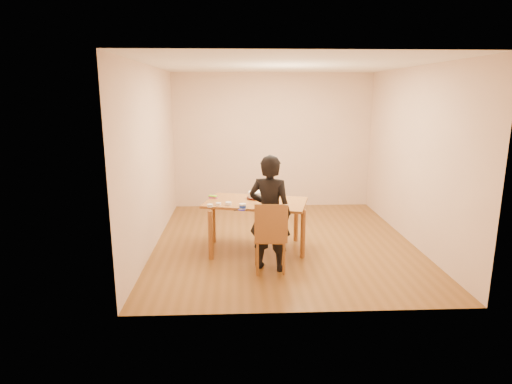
{
  "coord_description": "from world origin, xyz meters",
  "views": [
    {
      "loc": [
        -0.72,
        -6.41,
        2.3
      ],
      "look_at": [
        -0.45,
        -0.38,
        0.9
      ],
      "focal_mm": 30.0,
      "sensor_mm": 36.0,
      "label": 1
    }
  ],
  "objects_px": {
    "person": "(270,213)",
    "cake_plate": "(256,198)",
    "dining_chair": "(270,238)",
    "dining_table": "(256,202)",
    "cake": "(256,195)"
  },
  "relations": [
    {
      "from": "cake",
      "to": "person",
      "type": "relative_size",
      "value": 0.15
    },
    {
      "from": "dining_chair",
      "to": "dining_table",
      "type": "bearing_deg",
      "value": 105.44
    },
    {
      "from": "person",
      "to": "cake_plate",
      "type": "bearing_deg",
      "value": -61.12
    },
    {
      "from": "cake_plate",
      "to": "cake",
      "type": "height_order",
      "value": "cake"
    },
    {
      "from": "dining_chair",
      "to": "cake",
      "type": "height_order",
      "value": "cake"
    },
    {
      "from": "dining_table",
      "to": "person",
      "type": "xyz_separation_m",
      "value": [
        0.15,
        -0.73,
        0.04
      ]
    },
    {
      "from": "person",
      "to": "dining_chair",
      "type": "bearing_deg",
      "value": 110.09
    },
    {
      "from": "dining_chair",
      "to": "person",
      "type": "xyz_separation_m",
      "value": [
        0.0,
        0.04,
        0.32
      ]
    },
    {
      "from": "dining_table",
      "to": "cake_plate",
      "type": "distance_m",
      "value": 0.18
    },
    {
      "from": "dining_table",
      "to": "person",
      "type": "bearing_deg",
      "value": -64.07
    },
    {
      "from": "dining_table",
      "to": "cake",
      "type": "xyz_separation_m",
      "value": [
        0.01,
        0.17,
        0.08
      ]
    },
    {
      "from": "cake_plate",
      "to": "cake",
      "type": "bearing_deg",
      "value": 0.0
    },
    {
      "from": "cake_plate",
      "to": "dining_chair",
      "type": "bearing_deg",
      "value": -81.62
    },
    {
      "from": "dining_table",
      "to": "person",
      "type": "distance_m",
      "value": 0.75
    },
    {
      "from": "dining_chair",
      "to": "cake_plate",
      "type": "bearing_deg",
      "value": 102.87
    }
  ]
}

